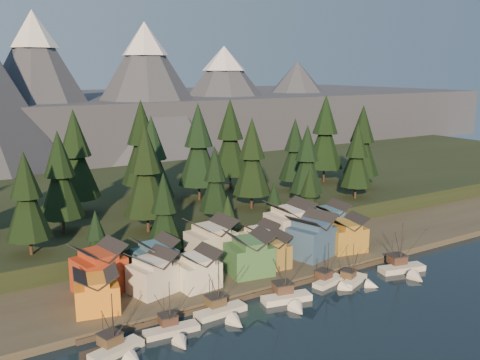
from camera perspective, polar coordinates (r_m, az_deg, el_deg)
ground at (r=102.86m, az=8.15°, el=-14.68°), size 500.00×500.00×0.00m
shore_strip at (r=132.91m, az=-3.16°, el=-7.93°), size 400.00×50.00×1.50m
hillside at (r=175.81m, az=-11.14°, el=-2.41°), size 420.00×100.00×6.00m
dock at (r=114.44m, az=2.70°, el=-11.43°), size 80.00×4.00×1.00m
mountain_ridge at (r=289.23m, az=-21.14°, el=7.21°), size 560.00×190.00×90.00m
boat_0 at (r=92.27m, az=-12.71°, el=-16.60°), size 9.92×10.46×11.48m
boat_1 at (r=96.78m, az=-7.10°, el=-15.20°), size 10.30×11.06×10.47m
boat_2 at (r=102.65m, az=-1.72°, el=-13.27°), size 10.57×11.46×11.67m
boat_3 at (r=108.17m, az=5.26°, el=-11.84°), size 10.70×11.25×12.25m
boat_4 at (r=117.84m, az=9.90°, el=-10.10°), size 8.88×9.36×10.35m
boat_5 at (r=119.73m, az=12.50°, el=-9.89°), size 8.33×8.81×9.85m
boat_6 at (r=128.12m, az=17.24°, el=-8.48°), size 11.48×12.03×12.57m
house_front_0 at (r=104.05m, az=-15.06°, el=-11.25°), size 9.33×9.01×7.84m
house_front_1 at (r=109.58m, az=-9.35°, el=-9.63°), size 9.73×9.49×8.37m
house_front_2 at (r=111.42m, az=-4.66°, el=-9.28°), size 8.50×8.56×7.84m
house_front_3 at (r=117.55m, az=0.98°, el=-7.69°), size 10.43×10.07×9.31m
house_front_4 at (r=121.97m, az=3.19°, el=-7.39°), size 8.15×8.70×7.70m
house_front_5 at (r=128.87m, az=7.62°, el=-5.78°), size 11.75×11.12×10.28m
house_front_6 at (r=134.68m, az=11.20°, el=-5.50°), size 10.09×9.72×8.68m
house_back_0 at (r=112.24m, az=-14.82°, el=-8.92°), size 10.46×10.17×9.85m
house_back_1 at (r=116.24m, az=-9.01°, el=-8.18°), size 8.46×8.56×8.92m
house_back_2 at (r=123.56m, az=-3.12°, el=-6.42°), size 10.30×9.53×10.48m
house_back_3 at (r=128.78m, az=2.02°, el=-6.25°), size 7.87×7.00×7.99m
house_back_4 at (r=136.42m, az=5.31°, el=-4.51°), size 10.67×10.28×11.18m
house_back_5 at (r=143.45m, az=9.46°, el=-4.20°), size 8.89×8.98×9.37m
tree_hill_2 at (r=122.30m, az=-21.78°, el=-1.88°), size 9.79×9.79×22.81m
tree_hill_3 at (r=135.47m, az=-18.64°, el=0.24°), size 10.90×10.90×25.40m
tree_hill_4 at (r=151.36m, az=-17.13°, el=2.30°), size 12.51×12.51×29.15m
tree_hill_5 at (r=131.33m, az=-9.97°, el=0.67°), size 11.49×11.49×26.77m
tree_hill_6 at (r=147.92m, az=-9.34°, el=2.06°), size 11.72×11.72×27.30m
tree_hill_7 at (r=137.98m, az=-2.68°, el=-0.14°), size 8.67×8.67×20.20m
tree_hill_8 at (r=161.58m, az=-4.44°, el=3.47°), size 12.72×12.72×29.62m
tree_hill_9 at (r=151.44m, az=1.27°, el=2.22°), size 11.25×11.25×26.22m
tree_hill_10 at (r=176.25m, az=-1.06°, el=4.27°), size 12.86×12.86×29.96m
tree_hill_11 at (r=157.11m, az=7.15°, el=1.98°), size 10.20×10.20×23.75m
tree_hill_12 at (r=174.34m, az=5.86°, el=3.03°), size 10.28×10.28×23.95m
tree_hill_13 at (r=167.61m, az=12.35°, el=2.33°), size 10.00×10.00×23.29m
tree_hill_14 at (r=189.81m, az=9.06°, el=4.80°), size 13.18×13.18×30.70m
tree_hill_15 at (r=164.68m, az=-10.40°, el=3.65°), size 13.12×13.12×30.57m
tree_hill_17 at (r=182.62m, az=12.89°, el=3.88°), size 11.96×11.96×27.86m
tree_shore_0 at (r=119.79m, az=-15.05°, el=-6.17°), size 6.27×6.27×14.62m
tree_shore_1 at (r=124.09m, az=-8.08°, el=-3.52°), size 9.08×9.08×21.15m
tree_shore_2 at (r=132.76m, az=-1.31°, el=-4.24°), size 5.83×5.83×13.57m
tree_shore_3 at (r=139.93m, az=3.62°, el=-2.97°), size 6.64×6.64×15.47m
tree_shore_4 at (r=146.73m, az=7.43°, el=-1.76°), size 7.77×7.77×18.10m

